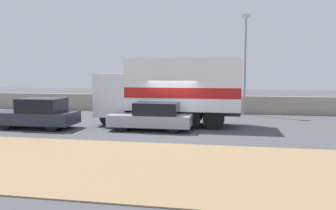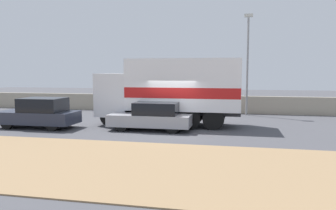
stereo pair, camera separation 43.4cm
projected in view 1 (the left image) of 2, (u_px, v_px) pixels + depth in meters
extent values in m
plane|color=#47474C|center=(170.00, 131.00, 16.28)|extent=(80.00, 80.00, 0.00)
cube|color=#937551|center=(137.00, 164.00, 10.37)|extent=(60.00, 6.24, 0.04)
cube|color=#A39984|center=(189.00, 104.00, 23.97)|extent=(60.00, 0.35, 1.24)
cylinder|color=gray|center=(245.00, 67.00, 22.23)|extent=(0.14, 0.14, 6.53)
cube|color=beige|center=(246.00, 16.00, 21.88)|extent=(0.56, 0.28, 0.20)
cube|color=silver|center=(116.00, 94.00, 18.55)|extent=(1.78, 2.36, 2.36)
cube|color=black|center=(101.00, 86.00, 18.65)|extent=(0.06, 2.01, 1.04)
cube|color=#2D2D33|center=(184.00, 111.00, 17.94)|extent=(6.04, 1.37, 0.25)
cube|color=white|center=(184.00, 84.00, 17.79)|extent=(6.04, 2.49, 2.73)
cube|color=red|center=(184.00, 92.00, 17.83)|extent=(6.01, 2.51, 0.55)
cylinder|color=black|center=(110.00, 116.00, 17.67)|extent=(1.09, 0.28, 1.09)
cylinder|color=black|center=(122.00, 112.00, 19.65)|extent=(1.09, 0.28, 1.09)
cylinder|color=black|center=(214.00, 119.00, 16.67)|extent=(1.09, 0.28, 1.09)
cylinder|color=black|center=(215.00, 114.00, 18.65)|extent=(1.09, 0.28, 1.09)
cylinder|color=black|center=(190.00, 118.00, 16.89)|extent=(1.09, 0.28, 1.09)
cylinder|color=black|center=(194.00, 114.00, 18.87)|extent=(1.09, 0.28, 1.09)
cube|color=#9E9EA3|center=(151.00, 120.00, 16.60)|extent=(4.16, 1.76, 0.58)
cube|color=black|center=(157.00, 108.00, 16.48)|extent=(2.16, 1.62, 0.62)
cylinder|color=black|center=(122.00, 126.00, 16.11)|extent=(0.61, 0.20, 0.61)
cylinder|color=black|center=(131.00, 121.00, 17.59)|extent=(0.61, 0.20, 0.61)
cylinder|color=black|center=(173.00, 127.00, 15.65)|extent=(0.61, 0.20, 0.61)
cylinder|color=black|center=(178.00, 123.00, 17.13)|extent=(0.61, 0.20, 0.61)
cube|color=#282D3D|center=(37.00, 118.00, 17.09)|extent=(4.15, 1.75, 0.63)
cube|color=black|center=(42.00, 105.00, 16.96)|extent=(2.16, 1.61, 0.71)
cylinder|color=black|center=(5.00, 124.00, 16.60)|extent=(0.66, 0.20, 0.66)
cylinder|color=black|center=(23.00, 119.00, 18.08)|extent=(0.66, 0.20, 0.66)
cylinder|color=black|center=(52.00, 125.00, 16.14)|extent=(0.66, 0.20, 0.66)
cylinder|color=black|center=(67.00, 121.00, 17.62)|extent=(0.66, 0.20, 0.66)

